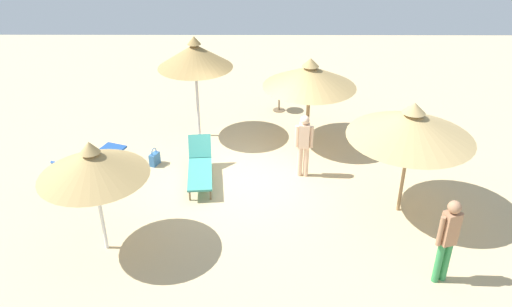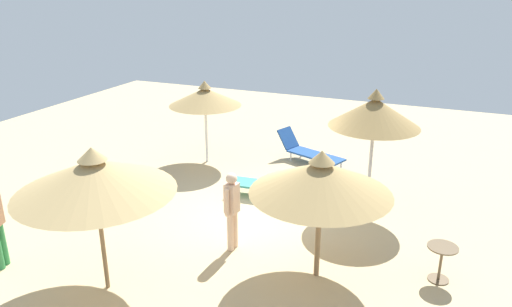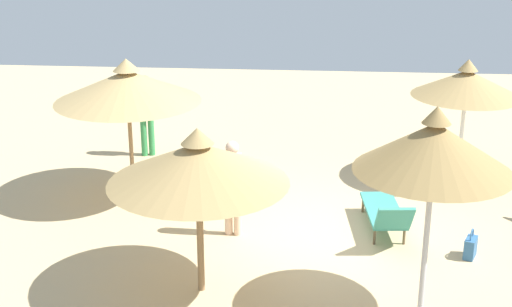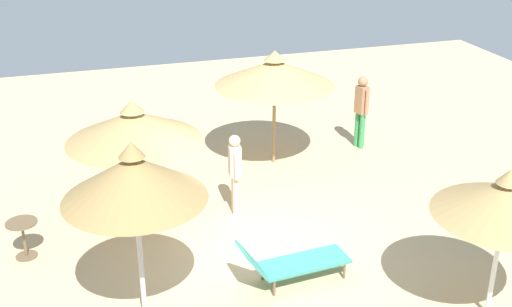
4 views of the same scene
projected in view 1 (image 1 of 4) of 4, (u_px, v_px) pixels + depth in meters
The scene contains 11 objects.
ground at pixel (248, 176), 12.87m from camera, with size 24.00×24.00×0.10m, color tan.
parasol_umbrella_near_left at pixel (92, 164), 9.45m from camera, with size 2.06×2.06×2.41m.
parasol_umbrella_near_right at pixel (412, 125), 10.52m from camera, with size 2.61×2.61×2.60m.
parasol_umbrella_front at pixel (310, 76), 13.46m from camera, with size 2.47×2.47×2.41m.
parasol_umbrella_center at pixel (195, 56), 13.57m from camera, with size 2.00×2.00×2.87m.
lounge_chair_edge at pixel (200, 166), 12.46m from camera, with size 0.73×1.88×0.83m.
lounge_chair_far_left at pixel (91, 163), 12.65m from camera, with size 1.29×2.19×0.86m.
person_standing_back at pixel (448, 237), 9.11m from camera, with size 0.43×0.29×1.76m.
person_standing_far_right at pixel (304, 143), 12.38m from camera, with size 0.44×0.25×1.62m.
handbag at pixel (155, 159), 13.19m from camera, with size 0.26×0.34×0.48m.
side_table_round at pixel (279, 97), 15.98m from camera, with size 0.53×0.53×0.68m.
Camera 1 is at (-0.23, 10.95, 6.74)m, focal length 36.32 mm.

